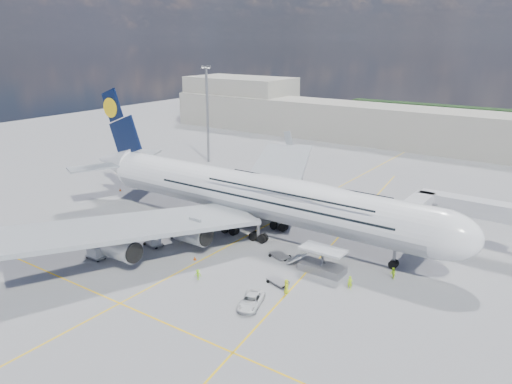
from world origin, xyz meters
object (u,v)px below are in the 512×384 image
Objects in this scene: crew_nose at (350,283)px; cone_tail at (120,190)px; dolly_nose_far at (278,281)px; cone_wing_right_inner at (195,258)px; cargo_loader at (321,264)px; service_van at (251,301)px; light_mast at (207,113)px; dolly_nose_near at (280,255)px; jet_bridge at (452,210)px; catering_truck_inner at (287,189)px; crew_loader at (393,273)px; crew_wing at (172,226)px; dolly_row_c at (95,252)px; catering_truck_outer at (274,163)px; cone_wing_right_outer at (125,245)px; crew_tug at (198,275)px; dolly_back at (87,221)px; cone_wing_left_outer at (270,183)px; airliner at (256,195)px; dolly_row_b at (89,237)px; crew_van at (286,286)px; cone_wing_left_inner at (285,200)px; baggage_tug at (178,234)px; dolly_row_a at (153,239)px.

crew_nose reaches higher than cone_tail.
cone_wing_right_inner is (-14.55, -0.79, -0.05)m from dolly_nose_far.
cargo_loader is 1.58× the size of service_van.
dolly_nose_near is at bearing -40.09° from light_mast.
jet_bridge reaches higher than catering_truck_inner.
catering_truck_inner is at bearing -171.20° from crew_loader.
crew_wing is at bearing -128.41° from crew_loader.
catering_truck_inner reaches higher than cone_wing_right_inner.
dolly_row_c is at bearing -144.68° from dolly_nose_far.
catering_truck_inner is 23.98m from catering_truck_outer.
crew_wing is (-6.94, -27.39, -1.07)m from catering_truck_inner.
crew_loader is 42.28m from cone_wing_right_outer.
catering_truck_outer reaches higher than crew_tug.
jet_bridge is at bearing 32.92° from cone_wing_right_outer.
light_mast reaches higher than jet_bridge.
light_mast is 46.24× the size of cone_wing_right_outer.
catering_truck_outer is 62.37m from crew_loader.
dolly_row_c is 1.72× the size of crew_wing.
dolly_back is 6.26× the size of cone_wing_right_outer.
cone_wing_left_outer is at bearing 102.55° from service_van.
airliner is at bearing 79.55° from crew_tug.
dolly_row_b is 1.72× the size of crew_van.
cone_wing_left_inner is (-21.60, 24.81, -0.99)m from cargo_loader.
crew_wing is (-12.41, -8.02, -5.93)m from airliner.
crew_van reaches higher than dolly_nose_near.
airliner is 18.87m from cargo_loader.
crew_loader is at bearing -7.67° from airliner.
dolly_nose_near is at bearing -59.78° from cone_wing_left_inner.
cone_wing_left_inner is (14.87, 37.36, -0.84)m from dolly_row_b.
cone_wing_right_outer is (-39.96, -13.78, -0.61)m from crew_loader.
cone_wing_left_outer is (-30.00, 41.67, -0.71)m from crew_van.
dolly_row_c is 0.60× the size of service_van.
jet_bridge is 10.77× the size of crew_loader.
dolly_row_c is 5.07× the size of cone_tail.
airliner is at bearing 156.77° from cargo_loader.
cargo_loader reaches higher than crew_van.
crew_wing reaches higher than dolly_nose_near.
crew_van is 51.35m from cone_wing_left_outer.
dolly_back is 54.84m from crew_loader.
cone_tail is (-47.63, 9.21, -0.08)m from dolly_nose_near.
dolly_nose_near is at bearing 14.39° from dolly_row_b.
cargo_loader is 13.63× the size of cone_wing_right_inner.
airliner is 25.63× the size of baggage_tug.
dolly_back is (-27.87, -14.10, -6.50)m from airliner.
crew_nose is at bearing 25.49° from dolly_row_a.
crew_loader is at bearing -104.06° from jet_bridge.
crew_loader is at bearing 43.66° from crew_nose.
catering_truck_outer is at bearing 118.88° from airliner.
catering_truck_outer is (-37.39, 44.87, 0.48)m from cargo_loader.
jet_bridge is 22.93m from cargo_loader.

